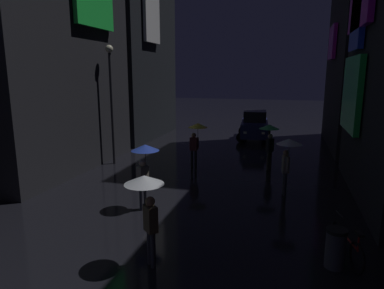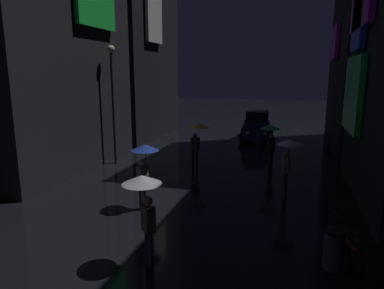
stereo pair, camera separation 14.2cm
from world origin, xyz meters
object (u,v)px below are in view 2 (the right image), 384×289
(pedestrian_foreground_right_green, at_px, (271,134))
(pedestrian_foreground_left_yellow, at_px, (198,133))
(trash_bin, at_px, (334,249))
(car_distant, at_px, (257,126))
(bicycle_parked_at_storefront, at_px, (346,246))
(pedestrian_far_right_clear, at_px, (288,151))
(pedestrian_midstreet_centre_clear, at_px, (144,195))
(streetlamp_left_far, at_px, (113,91))
(pedestrian_midstreet_left_blue, at_px, (144,159))

(pedestrian_foreground_right_green, xyz_separation_m, pedestrian_foreground_left_yellow, (-3.24, -0.55, 0.00))
(pedestrian_foreground_right_green, distance_m, trash_bin, 8.09)
(pedestrian_foreground_left_yellow, xyz_separation_m, car_distant, (1.85, 8.08, -0.74))
(bicycle_parked_at_storefront, bearing_deg, trash_bin, -127.08)
(pedestrian_far_right_clear, relative_size, bicycle_parked_at_storefront, 1.19)
(pedestrian_midstreet_centre_clear, height_order, streetlamp_left_far, streetlamp_left_far)
(car_distant, bearing_deg, pedestrian_far_right_clear, -78.42)
(pedestrian_midstreet_left_blue, distance_m, pedestrian_foreground_left_yellow, 5.16)
(pedestrian_midstreet_centre_clear, height_order, pedestrian_foreground_left_yellow, same)
(pedestrian_foreground_right_green, distance_m, bicycle_parked_at_storefront, 7.81)
(streetlamp_left_far, bearing_deg, pedestrian_foreground_right_green, 6.58)
(trash_bin, bearing_deg, car_distant, 102.37)
(streetlamp_left_far, bearing_deg, bicycle_parked_at_storefront, -34.14)
(pedestrian_midstreet_centre_clear, height_order, car_distant, pedestrian_midstreet_centre_clear)
(pedestrian_midstreet_centre_clear, bearing_deg, streetlamp_left_far, 123.03)
(bicycle_parked_at_storefront, relative_size, trash_bin, 1.91)
(pedestrian_foreground_right_green, height_order, pedestrian_far_right_clear, same)
(pedestrian_foreground_left_yellow, bearing_deg, car_distant, 77.10)
(pedestrian_midstreet_centre_clear, relative_size, car_distant, 0.50)
(pedestrian_midstreet_centre_clear, bearing_deg, pedestrian_foreground_left_yellow, 97.38)
(streetlamp_left_far, bearing_deg, pedestrian_far_right_clear, -16.64)
(pedestrian_foreground_left_yellow, height_order, streetlamp_left_far, streetlamp_left_far)
(pedestrian_foreground_right_green, bearing_deg, pedestrian_foreground_left_yellow, -170.44)
(pedestrian_foreground_right_green, relative_size, pedestrian_midstreet_left_blue, 1.00)
(pedestrian_midstreet_left_blue, relative_size, bicycle_parked_at_storefront, 1.19)
(pedestrian_midstreet_left_blue, bearing_deg, pedestrian_midstreet_centre_clear, -65.65)
(pedestrian_midstreet_left_blue, bearing_deg, trash_bin, -20.47)
(pedestrian_midstreet_centre_clear, bearing_deg, car_distant, 87.25)
(pedestrian_foreground_right_green, relative_size, pedestrian_midstreet_centre_clear, 1.00)
(trash_bin, bearing_deg, pedestrian_foreground_right_green, 104.25)
(pedestrian_far_right_clear, height_order, pedestrian_foreground_left_yellow, same)
(pedestrian_midstreet_left_blue, height_order, car_distant, pedestrian_midstreet_left_blue)
(streetlamp_left_far, relative_size, trash_bin, 6.05)
(pedestrian_midstreet_centre_clear, height_order, trash_bin, pedestrian_midstreet_centre_clear)
(pedestrian_midstreet_left_blue, relative_size, trash_bin, 2.28)
(pedestrian_midstreet_left_blue, relative_size, car_distant, 0.50)
(pedestrian_midstreet_left_blue, height_order, trash_bin, pedestrian_midstreet_left_blue)
(trash_bin, bearing_deg, pedestrian_midstreet_left_blue, 159.53)
(bicycle_parked_at_storefront, bearing_deg, car_distant, 103.80)
(pedestrian_midstreet_centre_clear, distance_m, streetlamp_left_far, 9.65)
(pedestrian_foreground_right_green, distance_m, car_distant, 7.70)
(bicycle_parked_at_storefront, height_order, car_distant, car_distant)
(pedestrian_midstreet_centre_clear, relative_size, pedestrian_foreground_left_yellow, 1.00)
(pedestrian_foreground_right_green, distance_m, pedestrian_midstreet_centre_clear, 9.05)
(pedestrian_midstreet_left_blue, height_order, pedestrian_foreground_left_yellow, same)
(pedestrian_foreground_right_green, bearing_deg, car_distant, 100.40)
(bicycle_parked_at_storefront, bearing_deg, pedestrian_foreground_left_yellow, 128.97)
(pedestrian_far_right_clear, height_order, bicycle_parked_at_storefront, pedestrian_far_right_clear)
(pedestrian_foreground_right_green, height_order, bicycle_parked_at_storefront, pedestrian_foreground_right_green)
(pedestrian_midstreet_left_blue, bearing_deg, bicycle_parked_at_storefront, -15.92)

